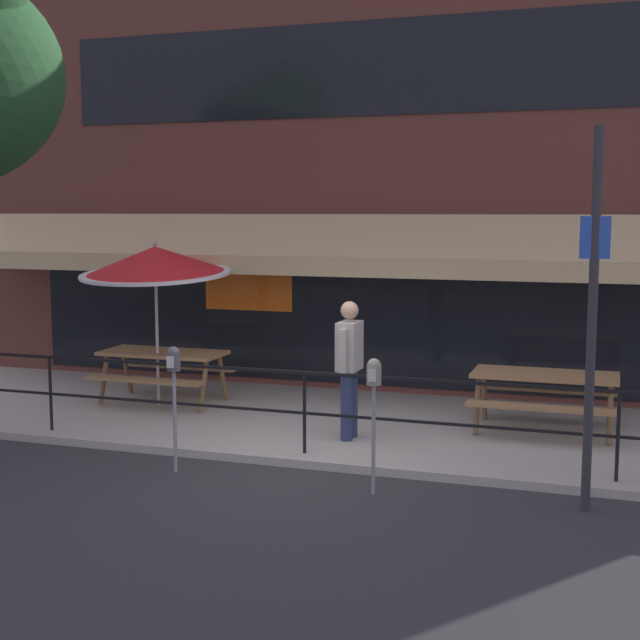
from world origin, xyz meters
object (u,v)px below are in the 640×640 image
object	(u,v)px
pedestrian_walking	(349,362)
street_sign_pole	(592,317)
parking_meter_near	(174,371)
patio_umbrella_left	(155,262)
picnic_table_centre	(545,385)
picnic_table_left	(163,362)
parking_meter_far	(374,385)

from	to	relation	value
pedestrian_walking	street_sign_pole	world-z (taller)	street_sign_pole
parking_meter_near	street_sign_pole	xyz separation A→B (m)	(4.40, 0.10, 0.75)
patio_umbrella_left	picnic_table_centre	bearing A→B (deg)	1.40
patio_umbrella_left	picnic_table_left	bearing A→B (deg)	90.00
pedestrian_walking	parking_meter_near	bearing A→B (deg)	-132.93
picnic_table_centre	patio_umbrella_left	size ratio (longest dim) A/B	0.76
patio_umbrella_left	pedestrian_walking	bearing A→B (deg)	-16.74
parking_meter_far	street_sign_pole	size ratio (longest dim) A/B	0.38
pedestrian_walking	parking_meter_near	xyz separation A→B (m)	(-1.53, -1.65, 0.09)
pedestrian_walking	parking_meter_near	size ratio (longest dim) A/B	1.20
patio_umbrella_left	street_sign_pole	distance (m)	6.54
picnic_table_centre	street_sign_pole	bearing A→B (deg)	-77.12
parking_meter_near	patio_umbrella_left	bearing A→B (deg)	122.11
pedestrian_walking	street_sign_pole	bearing A→B (deg)	-28.45
pedestrian_walking	parking_meter_near	distance (m)	2.26
parking_meter_near	parking_meter_far	size ratio (longest dim) A/B	1.00
picnic_table_centre	street_sign_pole	distance (m)	2.96
pedestrian_walking	parking_meter_far	xyz separation A→B (m)	(0.77, -1.72, 0.09)
patio_umbrella_left	street_sign_pole	bearing A→B (deg)	-22.55
picnic_table_centre	parking_meter_far	distance (m)	3.21
picnic_table_left	parking_meter_near	distance (m)	3.24
parking_meter_near	picnic_table_left	bearing A→B (deg)	120.56
picnic_table_left	patio_umbrella_left	world-z (taller)	patio_umbrella_left
picnic_table_left	parking_meter_near	xyz separation A→B (m)	(1.63, -2.77, 0.44)
picnic_table_centre	parking_meter_near	bearing A→B (deg)	-144.22
picnic_table_centre	parking_meter_near	world-z (taller)	parking_meter_near
parking_meter_far	parking_meter_near	bearing A→B (deg)	178.26
picnic_table_centre	pedestrian_walking	xyz separation A→B (m)	(-2.26, -1.09, 0.35)
picnic_table_left	patio_umbrella_left	size ratio (longest dim) A/B	0.76
patio_umbrella_left	parking_meter_near	bearing A→B (deg)	-57.89
pedestrian_walking	picnic_table_left	bearing A→B (deg)	160.60
picnic_table_left	parking_meter_far	world-z (taller)	parking_meter_far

